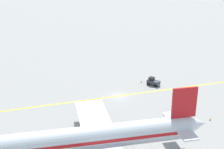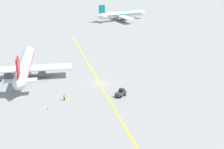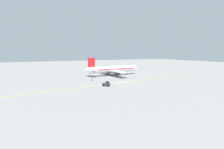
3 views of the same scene
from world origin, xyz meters
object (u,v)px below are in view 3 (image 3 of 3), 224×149
at_px(airplane_at_gate, 113,69).
at_px(traffic_cone_mid_apron, 80,80).
at_px(traffic_cone_near_nose, 114,86).
at_px(ground_crew_worker, 92,79).
at_px(baggage_tug_dark, 106,84).

bearing_deg(airplane_at_gate, traffic_cone_mid_apron, -70.06).
distance_m(airplane_at_gate, traffic_cone_near_nose, 32.64).
relative_size(airplane_at_gate, traffic_cone_mid_apron, 64.55).
bearing_deg(ground_crew_worker, traffic_cone_mid_apron, -129.26).
bearing_deg(baggage_tug_dark, ground_crew_worker, -177.00).
height_order(airplane_at_gate, traffic_cone_mid_apron, airplane_at_gate).
height_order(airplane_at_gate, baggage_tug_dark, airplane_at_gate).
height_order(airplane_at_gate, ground_crew_worker, airplane_at_gate).
height_order(baggage_tug_dark, traffic_cone_mid_apron, baggage_tug_dark).
distance_m(traffic_cone_near_nose, traffic_cone_mid_apron, 22.28).
bearing_deg(ground_crew_worker, airplane_at_gate, 124.22).
bearing_deg(traffic_cone_mid_apron, baggage_tug_dark, 16.49).
height_order(ground_crew_worker, traffic_cone_mid_apron, ground_crew_worker).
xyz_separation_m(ground_crew_worker, traffic_cone_mid_apron, (-3.90, -4.77, -0.63)).
bearing_deg(airplane_at_gate, baggage_tug_dark, -32.22).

